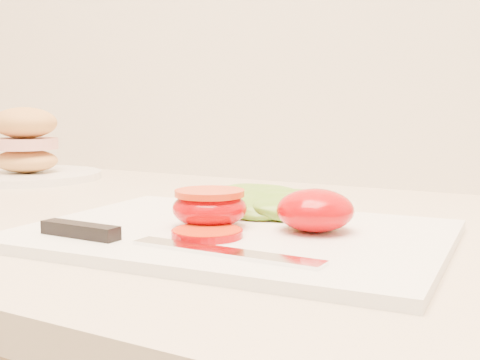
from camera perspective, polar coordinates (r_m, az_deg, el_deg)
The scene contains 8 objects.
cutting_board at distance 0.56m, azimuth -0.51°, elevation -5.15°, with size 0.38×0.28×0.01m, color white.
tomato_half_dome at distance 0.55m, azimuth 7.15°, elevation -2.85°, with size 0.07×0.07×0.04m, color #B90103.
tomato_half_cut at distance 0.57m, azimuth -2.90°, elevation -2.52°, with size 0.07×0.07×0.04m.
tomato_slice_0 at distance 0.53m, azimuth -3.13°, elevation -5.04°, with size 0.06×0.06×0.01m, color #D73D09.
lettuce_leaf_0 at distance 0.64m, azimuth 1.32°, elevation -2.10°, with size 0.13×0.09×0.03m, color #67A62B.
lettuce_leaf_1 at distance 0.63m, azimuth 5.53°, elevation -2.42°, with size 0.11×0.08×0.02m, color #67A62B.
knife at distance 0.51m, azimuth -10.15°, elevation -5.44°, with size 0.26×0.03×0.01m.
sandwich_plate at distance 1.08m, azimuth -19.66°, elevation 2.39°, with size 0.25×0.25×0.12m.
Camera 1 is at (0.15, 1.11, 1.06)m, focal length 45.00 mm.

